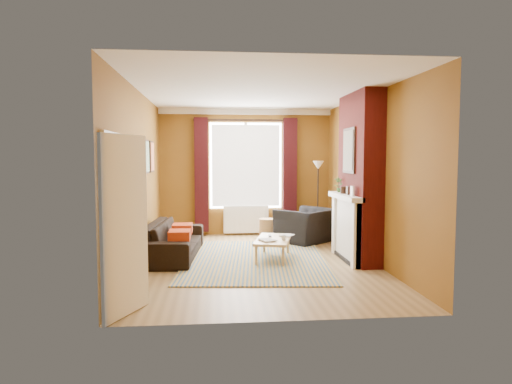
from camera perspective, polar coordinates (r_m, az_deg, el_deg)
ground at (r=7.67m, az=0.18°, el=-8.74°), size 5.50×5.50×0.00m
room_walls at (r=7.83m, az=4.63°, el=1.76°), size 3.82×5.54×2.83m
striped_rug at (r=7.80m, az=-0.06°, el=-8.44°), size 2.64×3.46×0.02m
sofa at (r=8.11m, az=-10.28°, el=-5.88°), size 0.99×2.16×0.61m
armchair at (r=9.39m, az=6.25°, el=-4.20°), size 1.40×1.40×0.69m
coffee_table at (r=7.80m, az=2.15°, el=-6.10°), size 0.79×1.18×0.36m
wicker_stool at (r=9.66m, az=1.43°, el=-4.67°), size 0.40×0.40×0.44m
floor_lamp at (r=9.93m, az=7.77°, el=1.86°), size 0.29×0.29×1.66m
book_a at (r=7.51m, az=0.68°, el=-6.10°), size 0.31×0.36×0.03m
book_b at (r=8.07m, az=3.24°, el=-5.39°), size 0.31×0.33×0.02m
mug at (r=7.61m, az=3.48°, el=-5.74°), size 0.11×0.11×0.09m
tv_remote at (r=7.98m, az=1.76°, el=-5.50°), size 0.06×0.16×0.02m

